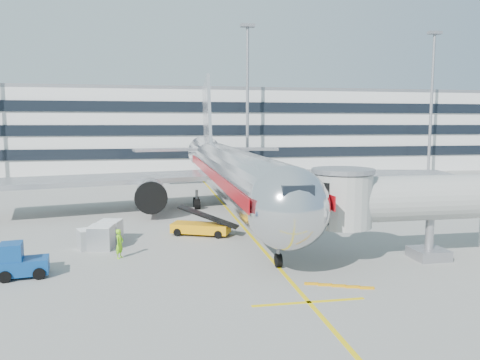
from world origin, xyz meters
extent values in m
plane|color=gray|center=(0.00, 0.00, 0.00)|extent=(180.00, 180.00, 0.00)
cube|color=yellow|center=(0.00, 10.00, 0.01)|extent=(0.25, 70.00, 0.01)
cube|color=yellow|center=(0.00, -14.00, 0.01)|extent=(6.00, 0.25, 0.01)
cylinder|color=silver|center=(0.00, 8.00, 4.20)|extent=(5.00, 36.00, 5.00)
sphere|color=silver|center=(0.00, -10.00, 4.20)|extent=(5.00, 5.00, 5.00)
cone|color=silver|center=(0.00, 31.00, 4.80)|extent=(5.00, 10.00, 5.00)
cube|color=black|center=(0.00, -11.50, 5.33)|extent=(1.80, 1.20, 0.90)
cube|color=#B7B7BC|center=(13.00, 13.50, 3.40)|extent=(24.95, 12.07, 0.50)
cube|color=#B7B7BC|center=(-13.00, 13.50, 3.40)|extent=(24.95, 12.07, 0.50)
cylinder|color=#99999E|center=(8.00, 10.00, 2.20)|extent=(3.00, 4.20, 3.00)
cylinder|color=#99999E|center=(-8.00, 10.00, 2.20)|extent=(3.00, 4.20, 3.00)
cylinder|color=black|center=(8.00, 8.00, 2.20)|extent=(3.10, 0.50, 3.10)
cylinder|color=black|center=(-8.00, 8.00, 2.20)|extent=(3.10, 0.50, 3.10)
cube|color=#B7B7BC|center=(0.00, 31.50, 9.20)|extent=(0.45, 9.39, 13.72)
cube|color=#B7B7BC|center=(5.50, 32.00, 5.40)|extent=(10.41, 4.94, 0.35)
cube|color=#B7B7BC|center=(-5.50, 32.00, 5.40)|extent=(10.41, 4.94, 0.35)
cylinder|color=gray|center=(0.00, -8.00, 0.90)|extent=(0.24, 0.24, 1.80)
cylinder|color=black|center=(0.00, -8.00, 0.45)|extent=(0.35, 0.90, 0.90)
cylinder|color=gray|center=(3.20, 14.00, 1.00)|extent=(0.30, 0.30, 2.00)
cylinder|color=gray|center=(-3.20, 14.00, 1.00)|extent=(0.30, 0.30, 2.00)
cube|color=#A10B11|center=(2.52, 8.00, 4.50)|extent=(0.06, 38.00, 0.90)
cube|color=#A10B11|center=(-2.52, 8.00, 4.50)|extent=(0.06, 38.00, 0.90)
cylinder|color=#A8A8A3|center=(10.50, -8.00, 4.20)|extent=(13.00, 3.00, 3.00)
cylinder|color=#A8A8A3|center=(4.20, -8.00, 4.20)|extent=(3.80, 3.80, 3.40)
cylinder|color=gray|center=(4.20, -8.00, 6.10)|extent=(4.00, 4.00, 0.30)
cube|color=black|center=(2.90, -8.00, 4.20)|extent=(1.40, 2.60, 2.60)
cylinder|color=gray|center=(10.50, -8.00, 1.60)|extent=(0.56, 0.56, 3.20)
cube|color=gray|center=(10.50, -8.00, 0.35)|extent=(2.20, 2.20, 0.70)
cylinder|color=black|center=(9.60, -8.00, 0.35)|extent=(0.35, 0.70, 0.70)
cylinder|color=black|center=(11.40, -8.00, 0.35)|extent=(0.35, 0.70, 0.70)
cube|color=silver|center=(0.00, 58.00, 7.50)|extent=(150.00, 24.00, 15.00)
cube|color=black|center=(0.00, 45.90, 4.00)|extent=(150.00, 0.30, 1.80)
cube|color=black|center=(0.00, 45.90, 8.00)|extent=(150.00, 0.30, 1.80)
cube|color=black|center=(0.00, 45.90, 12.00)|extent=(150.00, 0.30, 1.80)
cube|color=gray|center=(0.00, 58.00, 15.30)|extent=(150.00, 24.00, 0.60)
cylinder|color=gray|center=(8.00, 42.00, 12.50)|extent=(0.50, 0.50, 25.00)
cube|color=gray|center=(8.00, 42.00, 25.20)|extent=(2.40, 1.20, 0.50)
cylinder|color=gray|center=(42.00, 42.00, 12.50)|extent=(0.50, 0.50, 25.00)
cube|color=gray|center=(42.00, 42.00, 25.20)|extent=(2.40, 1.20, 0.50)
cube|color=orange|center=(-4.00, 1.57, 0.59)|extent=(5.02, 3.47, 0.75)
cube|color=black|center=(-4.00, 1.57, 1.56)|extent=(5.02, 3.07, 1.65)
cylinder|color=black|center=(-5.27, 2.94, 0.32)|extent=(0.71, 0.53, 0.64)
cylinder|color=black|center=(-5.88, 1.56, 0.32)|extent=(0.71, 0.53, 0.64)
cylinder|color=black|center=(-2.12, 1.57, 0.32)|extent=(0.71, 0.53, 0.64)
cylinder|color=black|center=(-2.73, 0.19, 0.32)|extent=(0.71, 0.53, 0.64)
cube|color=navy|center=(-15.43, -7.10, 0.65)|extent=(3.03, 2.02, 0.91)
cube|color=navy|center=(-16.03, -7.19, 1.56)|extent=(1.42, 1.68, 1.11)
cube|color=black|center=(-16.03, -7.19, 1.91)|extent=(1.29, 1.46, 0.10)
cylinder|color=black|center=(-16.44, -6.49, 0.35)|extent=(0.74, 0.41, 0.71)
cylinder|color=black|center=(-16.22, -7.99, 0.35)|extent=(0.74, 0.41, 0.71)
cylinder|color=black|center=(-14.65, -6.22, 0.35)|extent=(0.74, 0.41, 0.71)
cylinder|color=black|center=(-14.42, -7.71, 0.35)|extent=(0.74, 0.41, 0.71)
cube|color=#ABAEB2|center=(-12.48, -1.19, 0.72)|extent=(1.80, 1.80, 1.43)
cube|color=white|center=(-12.48, -1.19, 1.45)|extent=(1.80, 1.80, 0.05)
cube|color=#ABAEB2|center=(-11.55, -1.42, 0.85)|extent=(1.90, 1.90, 1.69)
cube|color=white|center=(-11.55, -1.42, 1.71)|extent=(1.90, 1.90, 0.06)
cube|color=#ABAEB2|center=(-11.10, 0.66, 0.82)|extent=(1.94, 1.94, 1.64)
cube|color=white|center=(-11.10, 0.66, 1.66)|extent=(1.94, 1.94, 0.06)
imported|color=#7EDA17|center=(-10.07, -4.07, 1.00)|extent=(0.75, 0.87, 2.01)
camera|label=1|loc=(-7.63, -35.97, 9.07)|focal=35.00mm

